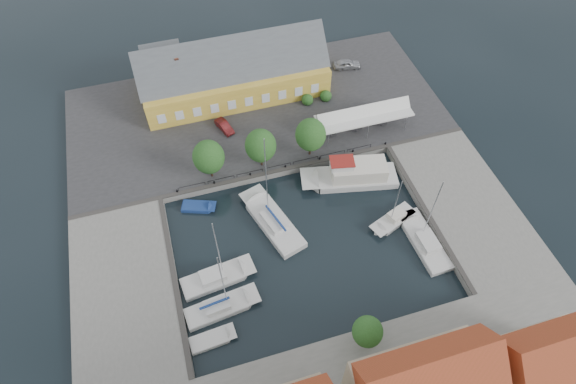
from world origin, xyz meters
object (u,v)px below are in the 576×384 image
object	(u,v)px
car_silver	(347,64)
car_red	(224,126)
warehouse	(230,74)
launch_sw	(212,340)
east_boat_b	(394,220)
launch_nw	(198,207)
trawler	(353,176)
center_sailboat	(273,222)
west_boat_d	(221,308)
tent_canopy	(364,116)
west_boat_c	(217,278)
east_boat_c	(425,243)

from	to	relation	value
car_silver	car_red	xyz separation A→B (m)	(-22.45, -8.25, -0.16)
warehouse	launch_sw	xyz separation A→B (m)	(-10.93, -38.49, -4.34)
east_boat_b	launch_nw	world-z (taller)	east_boat_b
warehouse	car_silver	world-z (taller)	warehouse
warehouse	trawler	xyz separation A→B (m)	(12.03, -21.85, -3.41)
car_silver	center_sailboat	bearing A→B (deg)	153.36
car_silver	west_boat_d	world-z (taller)	west_boat_d
warehouse	center_sailboat	xyz separation A→B (m)	(-0.39, -25.67, -4.07)
car_red	center_sailboat	size ratio (longest dim) A/B	0.24
trawler	launch_sw	size ratio (longest dim) A/B	2.61
east_boat_b	launch_nw	xyz separation A→B (m)	(-23.80, 9.43, -0.17)
warehouse	east_boat_b	xyz separation A→B (m)	(14.61, -29.78, -4.17)
tent_canopy	center_sailboat	xyz separation A→B (m)	(-16.99, -11.82, -3.32)
launch_nw	trawler	bearing A→B (deg)	-4.02
launch_nw	warehouse	bearing A→B (deg)	65.70
west_boat_c	launch_sw	world-z (taller)	west_boat_c
east_boat_b	car_red	bearing A→B (deg)	128.82
warehouse	launch_nw	bearing A→B (deg)	-114.30
car_red	tent_canopy	bearing A→B (deg)	-36.71
east_boat_b	launch_sw	distance (m)	26.99
tent_canopy	trawler	xyz separation A→B (m)	(-4.57, -7.99, -2.67)
launch_sw	launch_nw	distance (m)	18.22
tent_canopy	east_boat_c	size ratio (longest dim) A/B	1.17
tent_canopy	center_sailboat	size ratio (longest dim) A/B	0.92
east_boat_b	launch_nw	size ratio (longest dim) A/B	1.94
warehouse	trawler	distance (m)	25.17
center_sailboat	west_boat_c	xyz separation A→B (m)	(-8.58, -5.72, -0.10)
car_red	center_sailboat	world-z (taller)	center_sailboat
center_sailboat	east_boat_c	size ratio (longest dim) A/B	1.28
launch_sw	warehouse	bearing A→B (deg)	74.15
trawler	launch_nw	distance (m)	21.29
west_boat_d	car_silver	bearing A→B (deg)	50.85
car_silver	west_boat_c	distance (m)	42.61
trawler	west_boat_d	distance (m)	25.14
east_boat_b	launch_nw	bearing A→B (deg)	158.40
car_silver	east_boat_b	distance (m)	30.44
warehouse	tent_canopy	xyz separation A→B (m)	(16.60, -13.86, -0.74)
tent_canopy	car_silver	distance (m)	14.51
center_sailboat	launch_nw	bearing A→B (deg)	148.83
east_boat_c	warehouse	bearing A→B (deg)	116.37
tent_canopy	west_boat_d	xyz separation A→B (m)	(-25.86, -21.34, -3.41)
car_red	trawler	xyz separation A→B (m)	(14.91, -13.81, -0.60)
east_boat_c	tent_canopy	bearing A→B (deg)	90.85
west_boat_c	west_boat_d	distance (m)	3.82
center_sailboat	west_boat_c	distance (m)	10.31
warehouse	west_boat_c	distance (m)	32.91
tent_canopy	west_boat_c	size ratio (longest dim) A/B	1.18
car_red	east_boat_b	world-z (taller)	east_boat_b
tent_canopy	center_sailboat	bearing A→B (deg)	-145.18
launch_sw	car_silver	bearing A→B (deg)	51.77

